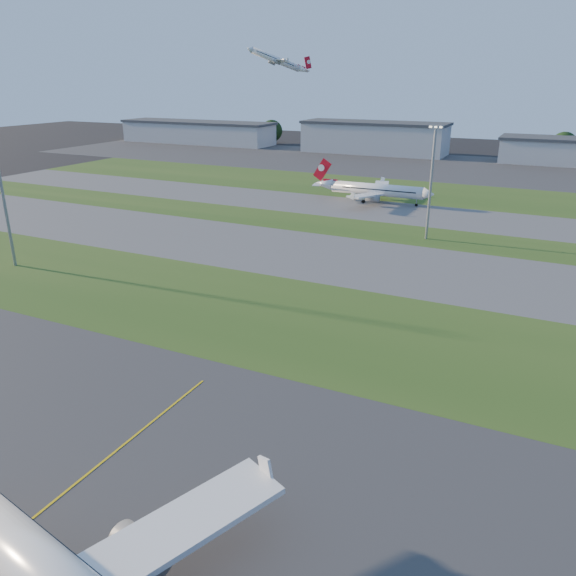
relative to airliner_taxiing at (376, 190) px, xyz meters
The scene contains 16 objects.
grass_strip_a 90.54m from the airliner_taxiing, 84.78° to the right, with size 300.00×34.00×0.01m, color #284918.
taxiway_a 57.80m from the airliner_taxiing, 81.79° to the right, with size 300.00×32.00×0.01m, color #515154.
grass_strip_b 33.34m from the airliner_taxiing, 75.60° to the right, with size 300.00×18.00×0.01m, color #284918.
taxiway_b 13.57m from the airliner_taxiing, 50.76° to the right, with size 300.00×26.00×0.01m, color #515154.
grass_strip_c 24.65m from the airliner_taxiing, 70.24° to the left, with size 300.00×40.00×0.01m, color #284918.
apron_far 83.41m from the airliner_taxiing, 84.33° to the left, with size 400.00×80.00×0.01m, color #333335.
airliner_taxiing is the anchor object (origin of this frame).
airliner_departing 110.94m from the airliner_taxiing, 133.53° to the left, with size 22.05×19.82×8.77m.
light_mast_west 102.09m from the airliner_taxiing, 117.44° to the right, with size 3.20×0.70×25.80m.
light_mast_centre 42.68m from the airliner_taxiing, 55.72° to the right, with size 3.20×0.70×25.80m.
hangar_far_west 181.25m from the airliner_taxiing, 141.46° to the left, with size 91.80×23.00×12.20m.
hangar_west 118.81m from the airliner_taxiing, 108.03° to the left, with size 71.40×23.00×15.20m.
tree_far_west 221.14m from the airliner_taxiing, 145.29° to the left, with size 11.00×11.00×12.00m.
tree_west 163.49m from the airliner_taxiing, 128.50° to the left, with size 12.10×12.10×13.20m.
tree_mid_west 124.49m from the airliner_taxiing, 95.42° to the left, with size 9.90×9.90×10.80m.
tree_mid_east 135.81m from the airliner_taxiing, 69.19° to the left, with size 11.55×11.55×12.60m.
Camera 1 is at (41.44, -20.61, 35.63)m, focal length 35.00 mm.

